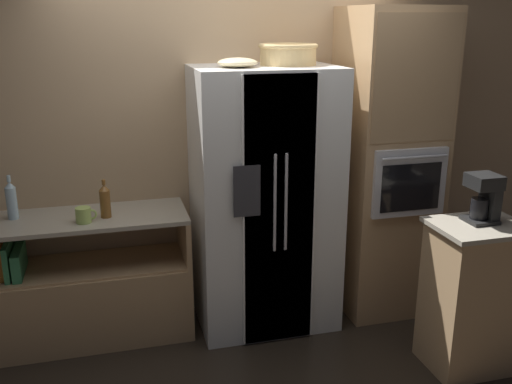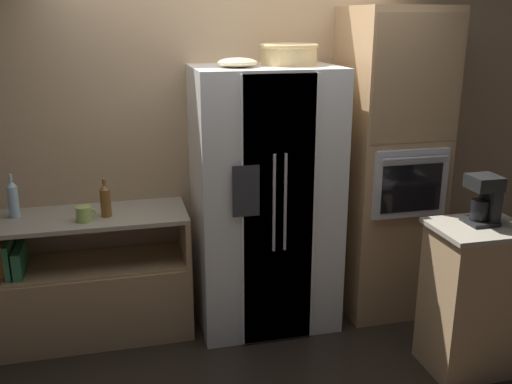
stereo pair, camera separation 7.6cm
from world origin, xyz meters
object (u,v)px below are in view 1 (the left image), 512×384
Objects in this scene: refrigerator at (265,200)px; wall_oven at (387,165)px; fruit_bowl at (237,62)px; bottle_tall at (11,200)px; wicker_basket at (288,53)px; coffee_maker at (485,196)px; mug at (84,215)px; bottle_short at (105,201)px.

wall_oven reaches higher than refrigerator.
fruit_bowl is 1.76m from bottle_tall.
coffee_maker is at bearing -44.06° from wicker_basket.
wicker_basket is 1.58m from coffee_maker.
refrigerator is 6.27× the size of bottle_tall.
bottle_tall is (-2.66, 0.14, -0.11)m from wall_oven.
refrigerator is at bearing 1.89° from mug.
wicker_basket is at bearing -3.20° from bottle_tall.
wall_oven reaches higher than wicker_basket.
bottle_short is 0.86× the size of coffee_maker.
bottle_short is at bearing -12.20° from bottle_tall.
bottle_short is (-2.06, 0.01, -0.12)m from wall_oven.
wall_oven is at bearing 3.20° from fruit_bowl.
wall_oven is 0.93m from coffee_maker.
coffee_maker is at bearing -77.89° from wall_oven.
wall_oven is 7.49× the size of coffee_maker.
wall_oven is at bearing 0.95° from refrigerator.
wall_oven is 1.40m from fruit_bowl.
bottle_short is at bearing 175.01° from fruit_bowl.
bottle_short is (-1.11, 0.03, 0.08)m from refrigerator.
wicker_basket is 1.33× the size of coffee_maker.
fruit_bowl is at bearing 148.19° from coffee_maker.
mug is (-1.25, -0.04, 0.01)m from refrigerator.
mug is at bearing -176.16° from wicker_basket.
wicker_basket reaches higher than coffee_maker.
bottle_short is at bearing 26.75° from mug.
coffee_maker reaches higher than bottle_short.
refrigerator is 0.83× the size of wall_oven.
fruit_bowl is (-0.21, -0.05, 0.97)m from refrigerator.
refrigerator reaches higher than bottle_tall.
refrigerator is 1.47m from coffee_maker.
wall_oven is 16.48× the size of mug.
bottle_short is (-1.28, -0.02, -0.94)m from wicker_basket.
fruit_bowl is 1.27m from bottle_short.
coffee_maker is at bearing -22.17° from bottle_short.
refrigerator is 1.04m from wicker_basket.
refrigerator is at bearing 13.41° from fruit_bowl.
fruit_bowl is 1.42m from mug.
wicker_basket reaches higher than mug.
refrigerator is at bearing -5.34° from bottle_tall.
coffee_maker is at bearing -20.16° from bottle_tall.
bottle_short is at bearing -178.90° from wicker_basket.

